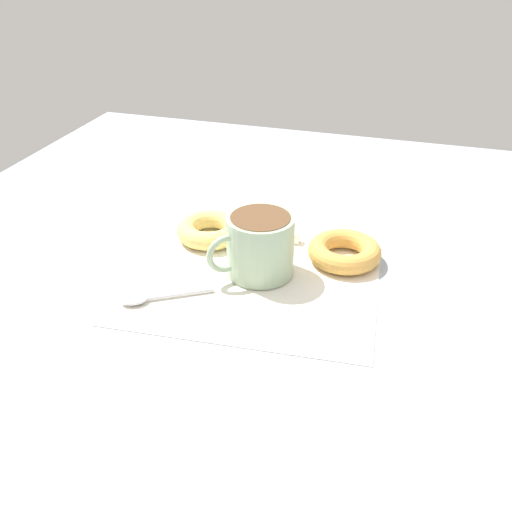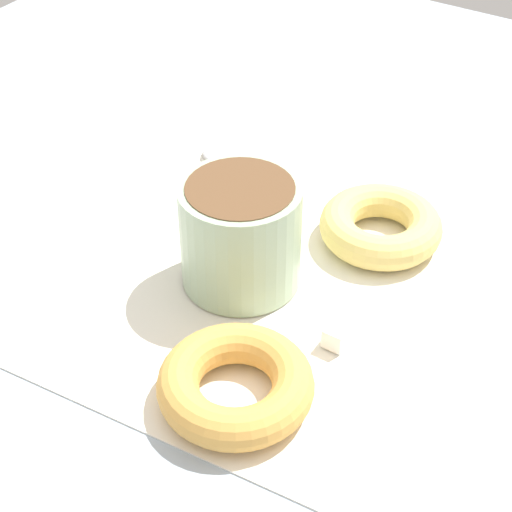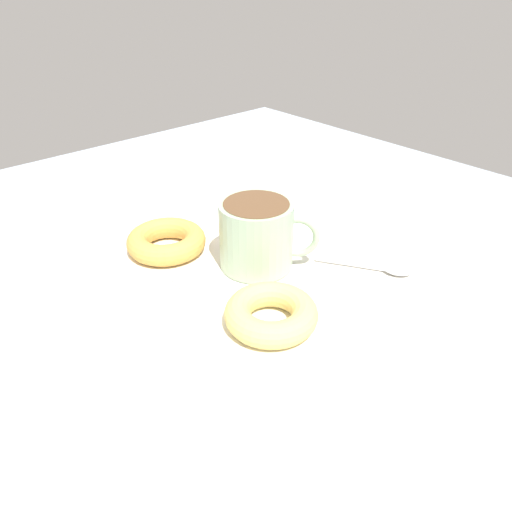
{
  "view_description": "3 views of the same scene",
  "coord_description": "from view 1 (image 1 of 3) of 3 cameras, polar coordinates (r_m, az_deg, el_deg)",
  "views": [
    {
      "loc": [
        -70.37,
        -20.41,
        44.67
      ],
      "look_at": [
        -2.87,
        0.07,
        2.3
      ],
      "focal_mm": 40.0,
      "sensor_mm": 36.0,
      "label": 1
    },
    {
      "loc": [
        25.58,
        -44.5,
        45.67
      ],
      "look_at": [
        -2.87,
        0.07,
        2.3
      ],
      "focal_mm": 60.0,
      "sensor_mm": 36.0,
      "label": 2
    },
    {
      "loc": [
        33.95,
        41.06,
        35.55
      ],
      "look_at": [
        -2.87,
        0.07,
        2.3
      ],
      "focal_mm": 35.0,
      "sensor_mm": 36.0,
      "label": 3
    }
  ],
  "objects": [
    {
      "name": "donut_near_cup",
      "position": [
        0.85,
        8.83,
        0.47
      ],
      "size": [
        10.89,
        10.89,
        2.95
      ],
      "primitive_type": "torus",
      "color": "gold",
      "rests_on": "napkin"
    },
    {
      "name": "coffee_cup",
      "position": [
        0.8,
        0.32,
        1.17
      ],
      "size": [
        10.7,
        11.06,
        8.89
      ],
      "color": "#9EB793",
      "rests_on": "napkin"
    },
    {
      "name": "napkin",
      "position": [
        0.83,
        -0.0,
        -1.27
      ],
      "size": [
        37.76,
        37.76,
        0.3
      ],
      "primitive_type": "cube",
      "rotation": [
        0.0,
        0.0,
        0.07
      ],
      "color": "white",
      "rests_on": "ground_plane"
    },
    {
      "name": "ground_plane",
      "position": [
        0.86,
        0.6,
        -0.95
      ],
      "size": [
        120.0,
        120.0,
        2.0
      ],
      "primitive_type": "cube",
      "color": "#99A8B7"
    },
    {
      "name": "donut_far",
      "position": [
        0.91,
        -4.65,
        2.63
      ],
      "size": [
        10.41,
        10.41,
        2.98
      ],
      "primitive_type": "torus",
      "color": "#E5C66B",
      "rests_on": "napkin"
    },
    {
      "name": "sugar_cube",
      "position": [
        0.9,
        3.86,
        1.91
      ],
      "size": [
        1.61,
        1.61,
        1.61
      ],
      "primitive_type": "cube",
      "color": "white",
      "rests_on": "napkin"
    },
    {
      "name": "spoon",
      "position": [
        0.78,
        -10.86,
        -4.16
      ],
      "size": [
        7.77,
        11.47,
        0.9
      ],
      "color": "silver",
      "rests_on": "napkin"
    }
  ]
}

